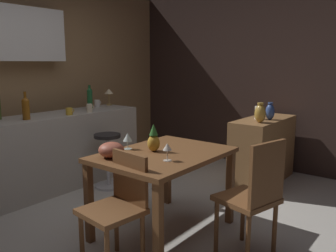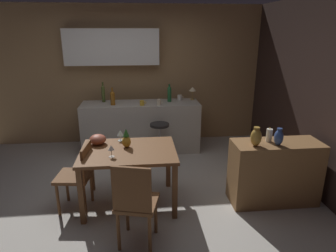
# 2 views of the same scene
# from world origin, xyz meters

# --- Properties ---
(ground_plane) EXTENTS (9.00, 9.00, 0.00)m
(ground_plane) POSITION_xyz_m (0.00, 0.00, 0.00)
(ground_plane) COLOR #B7B2A8
(wall_kitchen_back) EXTENTS (5.20, 0.33, 2.60)m
(wall_kitchen_back) POSITION_xyz_m (-0.06, 2.08, 1.41)
(wall_kitchen_back) COLOR #9E7A51
(wall_kitchen_back) RESTS_ON ground_plane
(wall_side_right) EXTENTS (0.10, 4.40, 2.60)m
(wall_side_right) POSITION_xyz_m (2.55, 0.30, 1.30)
(wall_side_right) COLOR #33231E
(wall_side_right) RESTS_ON ground_plane
(dining_table) EXTENTS (1.17, 0.86, 0.74)m
(dining_table) POSITION_xyz_m (0.01, -0.27, 0.65)
(dining_table) COLOR brown
(dining_table) RESTS_ON ground_plane
(kitchen_counter) EXTENTS (2.10, 0.60, 0.90)m
(kitchen_counter) POSITION_xyz_m (0.18, 1.51, 0.45)
(kitchen_counter) COLOR #B2ADA3
(kitchen_counter) RESTS_ON ground_plane
(sideboard_cabinet) EXTENTS (1.10, 0.44, 0.82)m
(sideboard_cabinet) POSITION_xyz_m (1.85, -0.41, 0.41)
(sideboard_cabinet) COLOR olive
(sideboard_cabinet) RESTS_ON ground_plane
(chair_near_window) EXTENTS (0.44, 0.44, 0.85)m
(chair_near_window) POSITION_xyz_m (-0.60, -0.33, 0.48)
(chair_near_window) COLOR brown
(chair_near_window) RESTS_ON ground_plane
(chair_by_doorway) EXTENTS (0.49, 0.49, 0.95)m
(chair_by_doorway) POSITION_xyz_m (0.09, -1.09, 0.52)
(chair_by_doorway) COLOR brown
(chair_by_doorway) RESTS_ON ground_plane
(bar_stool) EXTENTS (0.34, 0.34, 0.66)m
(bar_stool) POSITION_xyz_m (0.49, 0.99, 0.35)
(bar_stool) COLOR #262323
(bar_stool) RESTS_ON ground_plane
(wine_glass_left) EXTENTS (0.08, 0.08, 0.15)m
(wine_glass_left) POSITION_xyz_m (-0.10, 0.06, 0.85)
(wine_glass_left) COLOR silver
(wine_glass_left) RESTS_ON dining_table
(wine_glass_right) EXTENTS (0.07, 0.07, 0.14)m
(wine_glass_right) POSITION_xyz_m (-0.18, -0.46, 0.85)
(wine_glass_right) COLOR silver
(wine_glass_right) RESTS_ON dining_table
(pineapple_centerpiece) EXTENTS (0.11, 0.11, 0.25)m
(pineapple_centerpiece) POSITION_xyz_m (-0.01, -0.18, 0.84)
(pineapple_centerpiece) COLOR gold
(pineapple_centerpiece) RESTS_ON dining_table
(fruit_bowl) EXTENTS (0.21, 0.21, 0.13)m
(fruit_bowl) POSITION_xyz_m (-0.39, -0.03, 0.80)
(fruit_bowl) COLOR #9E4C38
(fruit_bowl) RESTS_ON dining_table
(wine_bottle_olive) EXTENTS (0.06, 0.06, 0.36)m
(wine_bottle_olive) POSITION_xyz_m (-0.48, 1.65, 1.06)
(wine_bottle_olive) COLOR #475623
(wine_bottle_olive) RESTS_ON kitchen_counter
(wine_bottle_amber) EXTENTS (0.08, 0.08, 0.31)m
(wine_bottle_amber) POSITION_xyz_m (-0.30, 1.41, 1.03)
(wine_bottle_amber) COLOR #8C5114
(wine_bottle_amber) RESTS_ON kitchen_counter
(wine_bottle_green) EXTENTS (0.07, 0.07, 0.32)m
(wine_bottle_green) POSITION_xyz_m (0.71, 1.56, 1.05)
(wine_bottle_green) COLOR #1E592D
(wine_bottle_green) RESTS_ON kitchen_counter
(cup_white) EXTENTS (0.11, 0.08, 0.10)m
(cup_white) POSITION_xyz_m (0.91, 1.65, 0.95)
(cup_white) COLOR white
(cup_white) RESTS_ON kitchen_counter
(cup_cream) EXTENTS (0.11, 0.07, 0.10)m
(cup_cream) POSITION_xyz_m (0.50, 1.31, 0.95)
(cup_cream) COLOR beige
(cup_cream) RESTS_ON kitchen_counter
(cup_mustard) EXTENTS (0.11, 0.08, 0.08)m
(cup_mustard) POSITION_xyz_m (0.21, 1.33, 0.94)
(cup_mustard) COLOR gold
(cup_mustard) RESTS_ON kitchen_counter
(counter_lamp) EXTENTS (0.13, 0.13, 0.24)m
(counter_lamp) POSITION_xyz_m (1.15, 1.67, 1.08)
(counter_lamp) COLOR #A58447
(counter_lamp) RESTS_ON kitchen_counter
(pillar_candle_tall) EXTENTS (0.07, 0.07, 0.19)m
(pillar_candle_tall) POSITION_xyz_m (1.75, -0.36, 0.90)
(pillar_candle_tall) COLOR white
(pillar_candle_tall) RESTS_ON sideboard_cabinet
(vase_brass) EXTENTS (0.13, 0.13, 0.24)m
(vase_brass) POSITION_xyz_m (1.53, -0.49, 0.93)
(vase_brass) COLOR #B78C38
(vase_brass) RESTS_ON sideboard_cabinet
(vase_ceramic_blue) EXTENTS (0.11, 0.11, 0.22)m
(vase_ceramic_blue) POSITION_xyz_m (1.81, -0.50, 0.92)
(vase_ceramic_blue) COLOR #334C8C
(vase_ceramic_blue) RESTS_ON sideboard_cabinet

